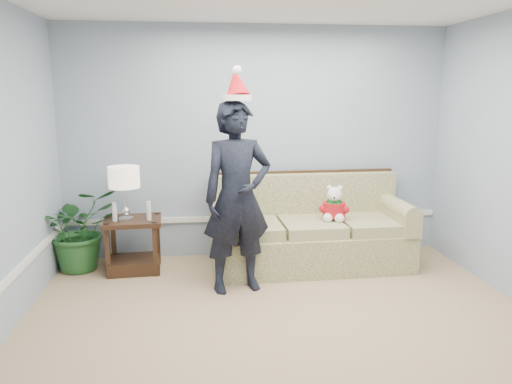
{
  "coord_description": "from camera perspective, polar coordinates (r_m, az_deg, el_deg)",
  "views": [
    {
      "loc": [
        -0.7,
        -3.32,
        1.95
      ],
      "look_at": [
        -0.11,
        1.55,
        0.96
      ],
      "focal_mm": 35.0,
      "sensor_mm": 36.0,
      "label": 1
    }
  ],
  "objects": [
    {
      "name": "wainscot_trim",
      "position": [
        4.76,
        -12.36,
        -7.18
      ],
      "size": [
        4.49,
        4.99,
        0.06
      ],
      "color": "white",
      "rests_on": "room_shell"
    },
    {
      "name": "houseplant",
      "position": [
        5.85,
        -19.52,
        -4.01
      ],
      "size": [
        1.08,
        1.04,
        0.92
      ],
      "primitive_type": "imported",
      "rotation": [
        0.0,
        0.0,
        0.53
      ],
      "color": "#225926",
      "rests_on": "room_shell"
    },
    {
      "name": "side_table",
      "position": [
        5.68,
        -13.76,
        -6.51
      ],
      "size": [
        0.64,
        0.55,
        0.59
      ],
      "rotation": [
        0.0,
        0.0,
        0.06
      ],
      "color": "#3B2215",
      "rests_on": "room_shell"
    },
    {
      "name": "santa_hat",
      "position": [
        4.75,
        -2.26,
        12.07
      ],
      "size": [
        0.36,
        0.38,
        0.33
      ],
      "rotation": [
        0.0,
        0.0,
        0.37
      ],
      "color": "white",
      "rests_on": "man"
    },
    {
      "name": "teddy_bear",
      "position": [
        5.6,
        8.94,
        -1.76
      ],
      "size": [
        0.31,
        0.31,
        0.4
      ],
      "rotation": [
        0.0,
        0.0,
        -0.3
      ],
      "color": "white",
      "rests_on": "sofa"
    },
    {
      "name": "room_shell",
      "position": [
        3.44,
        4.96,
        1.39
      ],
      "size": [
        4.54,
        5.04,
        2.74
      ],
      "color": "tan",
      "rests_on": "ground"
    },
    {
      "name": "sofa",
      "position": [
        5.73,
        6.01,
        -4.69
      ],
      "size": [
        2.22,
        0.99,
        1.03
      ],
      "rotation": [
        0.0,
        0.0,
        0.02
      ],
      "color": "#4E5829",
      "rests_on": "room_shell"
    },
    {
      "name": "candle_pair",
      "position": [
        5.48,
        -14.02,
        -2.23
      ],
      "size": [
        0.41,
        0.05,
        0.2
      ],
      "color": "silver",
      "rests_on": "side_table"
    },
    {
      "name": "table_lamp",
      "position": [
        5.45,
        -14.84,
        1.4
      ],
      "size": [
        0.33,
        0.33,
        0.58
      ],
      "color": "silver",
      "rests_on": "side_table"
    },
    {
      "name": "man",
      "position": [
        4.84,
        -2.15,
        -0.65
      ],
      "size": [
        0.77,
        0.59,
        1.87
      ],
      "primitive_type": "imported",
      "rotation": [
        0.0,
        0.0,
        0.23
      ],
      "color": "black",
      "rests_on": "room_shell"
    }
  ]
}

